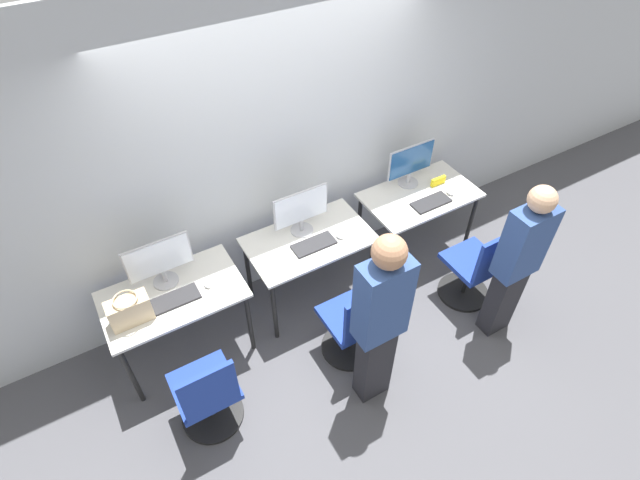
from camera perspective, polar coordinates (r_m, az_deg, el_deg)
name	(u,v)px	position (r m, az deg, el deg)	size (l,w,h in m)	color
ground_plane	(327,318)	(4.65, 0.80, -8.87)	(20.00, 20.00, 0.00)	#4C4C51
wall_back	(281,149)	(4.17, -4.48, 10.30)	(12.00, 0.05, 2.80)	#B7BCC1
desk_left	(175,301)	(4.09, -16.28, -6.75)	(1.08, 0.64, 0.75)	silver
monitor_left	(159,261)	(3.96, -17.87, -2.31)	(0.50, 0.20, 0.43)	#B2B2B7
keyboard_left	(175,299)	(3.97, -16.26, -6.52)	(0.37, 0.17, 0.02)	#262628
mouse_left	(208,284)	(4.00, -12.73, -4.94)	(0.06, 0.09, 0.03)	silver
office_chair_left	(208,397)	(3.89, -12.63, -17.11)	(0.48, 0.48, 0.91)	black
desk_center	(309,246)	(4.34, -1.28, -0.74)	(1.08, 0.64, 0.75)	silver
monitor_center	(301,210)	(4.19, -2.17, 3.42)	(0.50, 0.20, 0.43)	#B2B2B7
keyboard_center	(314,244)	(4.21, -0.71, -0.50)	(0.37, 0.17, 0.02)	#262628
mouse_center	(340,236)	(4.28, 2.25, 0.49)	(0.06, 0.09, 0.03)	silver
office_chair_center	(354,326)	(4.14, 3.92, -9.81)	(0.48, 0.48, 0.91)	black
person_center	(380,319)	(3.49, 6.88, -8.94)	(0.36, 0.23, 1.72)	#232328
desk_right	(419,201)	(4.87, 11.23, 4.34)	(1.08, 0.64, 0.75)	silver
monitor_right	(411,163)	(4.79, 10.33, 8.62)	(0.50, 0.20, 0.43)	#B2B2B7
keyboard_right	(431,202)	(4.73, 12.57, 4.21)	(0.37, 0.17, 0.02)	#262628
mouse_right	(450,193)	(4.87, 14.66, 5.27)	(0.06, 0.09, 0.03)	silver
office_chair_right	(475,270)	(4.73, 17.27, -3.31)	(0.48, 0.48, 0.91)	black
person_right	(518,260)	(4.24, 21.68, -2.13)	(0.36, 0.21, 1.59)	#232328
handbag	(130,310)	(3.87, -20.94, -7.51)	(0.30, 0.18, 0.25)	tan
placard_right	(438,181)	(4.95, 13.36, 6.57)	(0.16, 0.03, 0.08)	yellow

